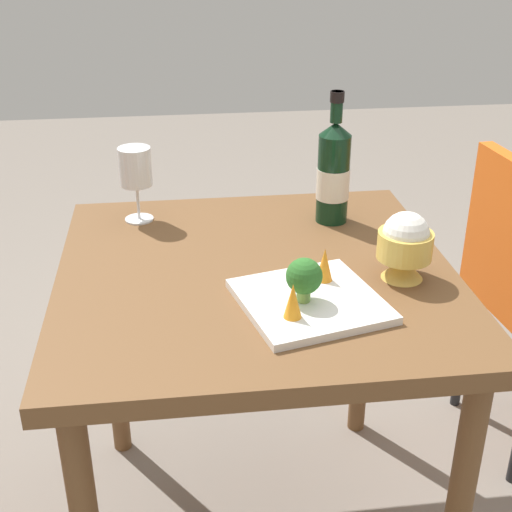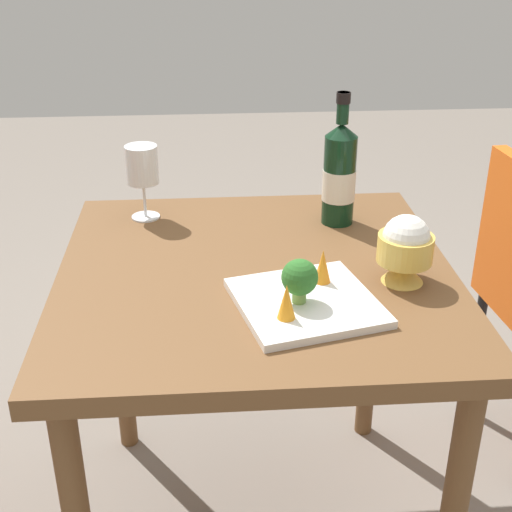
{
  "view_description": "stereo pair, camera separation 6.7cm",
  "coord_description": "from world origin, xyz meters",
  "px_view_note": "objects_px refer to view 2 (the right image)",
  "views": [
    {
      "loc": [
        1.28,
        -0.16,
        1.41
      ],
      "look_at": [
        0.0,
        0.0,
        0.77
      ],
      "focal_mm": 49.45,
      "sensor_mm": 36.0,
      "label": 1
    },
    {
      "loc": [
        1.29,
        -0.09,
        1.41
      ],
      "look_at": [
        0.0,
        0.0,
        0.77
      ],
      "focal_mm": 49.45,
      "sensor_mm": 36.0,
      "label": 2
    }
  ],
  "objects_px": {
    "wine_bottle": "(339,174)",
    "carrot_garnish_right": "(286,302)",
    "serving_plate": "(306,302)",
    "rice_bowl": "(405,248)",
    "wine_glass": "(142,167)",
    "broccoli_floret": "(300,278)",
    "carrot_garnish_left": "(323,266)"
  },
  "relations": [
    {
      "from": "wine_bottle",
      "to": "carrot_garnish_right",
      "type": "relative_size",
      "value": 4.63
    },
    {
      "from": "wine_bottle",
      "to": "serving_plate",
      "type": "distance_m",
      "value": 0.42
    },
    {
      "from": "rice_bowl",
      "to": "wine_glass",
      "type": "bearing_deg",
      "value": -124.23
    },
    {
      "from": "wine_glass",
      "to": "carrot_garnish_right",
      "type": "xyz_separation_m",
      "value": [
        0.51,
        0.28,
        -0.08
      ]
    },
    {
      "from": "wine_glass",
      "to": "serving_plate",
      "type": "relative_size",
      "value": 0.59
    },
    {
      "from": "serving_plate",
      "to": "broccoli_floret",
      "type": "distance_m",
      "value": 0.06
    },
    {
      "from": "wine_glass",
      "to": "carrot_garnish_left",
      "type": "distance_m",
      "value": 0.54
    },
    {
      "from": "rice_bowl",
      "to": "serving_plate",
      "type": "bearing_deg",
      "value": -67.66
    },
    {
      "from": "serving_plate",
      "to": "carrot_garnish_right",
      "type": "xyz_separation_m",
      "value": [
        0.07,
        -0.04,
        0.04
      ]
    },
    {
      "from": "broccoli_floret",
      "to": "wine_glass",
      "type": "bearing_deg",
      "value": -145.59
    },
    {
      "from": "wine_bottle",
      "to": "carrot_garnish_left",
      "type": "height_order",
      "value": "wine_bottle"
    },
    {
      "from": "wine_glass",
      "to": "broccoli_floret",
      "type": "height_order",
      "value": "wine_glass"
    },
    {
      "from": "wine_bottle",
      "to": "wine_glass",
      "type": "height_order",
      "value": "wine_bottle"
    },
    {
      "from": "wine_bottle",
      "to": "broccoli_floret",
      "type": "xyz_separation_m",
      "value": [
        0.4,
        -0.14,
        -0.06
      ]
    },
    {
      "from": "carrot_garnish_right",
      "to": "serving_plate",
      "type": "bearing_deg",
      "value": 145.3
    },
    {
      "from": "wine_glass",
      "to": "carrot_garnish_right",
      "type": "height_order",
      "value": "wine_glass"
    },
    {
      "from": "wine_bottle",
      "to": "rice_bowl",
      "type": "distance_m",
      "value": 0.32
    },
    {
      "from": "serving_plate",
      "to": "carrot_garnish_right",
      "type": "distance_m",
      "value": 0.09
    },
    {
      "from": "serving_plate",
      "to": "carrot_garnish_right",
      "type": "relative_size",
      "value": 4.53
    },
    {
      "from": "wine_glass",
      "to": "serving_plate",
      "type": "distance_m",
      "value": 0.57
    },
    {
      "from": "wine_bottle",
      "to": "serving_plate",
      "type": "relative_size",
      "value": 1.02
    },
    {
      "from": "carrot_garnish_left",
      "to": "wine_glass",
      "type": "bearing_deg",
      "value": -136.07
    },
    {
      "from": "rice_bowl",
      "to": "carrot_garnish_left",
      "type": "bearing_deg",
      "value": -83.31
    },
    {
      "from": "wine_glass",
      "to": "broccoli_floret",
      "type": "distance_m",
      "value": 0.56
    },
    {
      "from": "serving_plate",
      "to": "carrot_garnish_left",
      "type": "xyz_separation_m",
      "value": [
        -0.07,
        0.04,
        0.04
      ]
    },
    {
      "from": "carrot_garnish_left",
      "to": "rice_bowl",
      "type": "bearing_deg",
      "value": 96.69
    },
    {
      "from": "broccoli_floret",
      "to": "carrot_garnish_left",
      "type": "relative_size",
      "value": 1.27
    },
    {
      "from": "wine_bottle",
      "to": "carrot_garnish_left",
      "type": "xyz_separation_m",
      "value": [
        0.32,
        -0.09,
        -0.07
      ]
    },
    {
      "from": "rice_bowl",
      "to": "carrot_garnish_right",
      "type": "xyz_separation_m",
      "value": [
        0.15,
        -0.25,
        -0.02
      ]
    },
    {
      "from": "wine_bottle",
      "to": "serving_plate",
      "type": "xyz_separation_m",
      "value": [
        0.39,
        -0.13,
        -0.11
      ]
    },
    {
      "from": "wine_glass",
      "to": "broccoli_floret",
      "type": "relative_size",
      "value": 2.09
    },
    {
      "from": "wine_bottle",
      "to": "carrot_garnish_left",
      "type": "relative_size",
      "value": 4.57
    }
  ]
}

